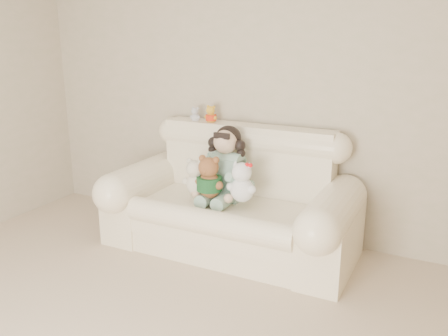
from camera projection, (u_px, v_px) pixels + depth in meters
wall_back at (253, 91)px, 4.19m from camera, size 4.50×0.00×4.50m
sofa at (229, 192)px, 3.97m from camera, size 2.10×0.95×1.03m
seated_child at (226, 163)px, 4.01m from camera, size 0.44×0.51×0.64m
brown_teddy at (209, 173)px, 3.83m from camera, size 0.30×0.25×0.41m
white_cat at (242, 178)px, 3.74m from camera, size 0.28×0.23×0.39m
cream_teddy at (196, 174)px, 3.91m from camera, size 0.28×0.25×0.36m
yellow_mini_bear at (211, 113)px, 4.26m from camera, size 0.14×0.11×0.19m
grey_mini_plush at (195, 113)px, 4.32m from camera, size 0.13×0.12×0.16m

